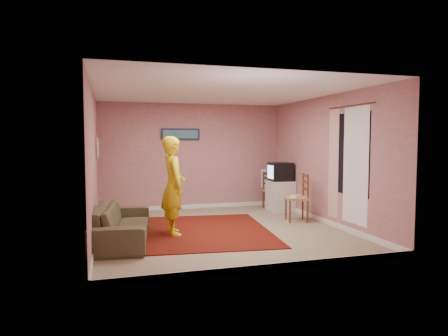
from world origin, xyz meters
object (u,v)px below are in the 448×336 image
object	(u,v)px
tv_cabinet	(280,196)
chair_a	(273,186)
crt_tv	(280,172)
sofa	(122,223)
person	(173,186)
chair_b	(297,192)

from	to	relation	value
tv_cabinet	chair_a	xyz separation A→B (m)	(-0.03, 0.41, 0.19)
crt_tv	sofa	world-z (taller)	crt_tv
tv_cabinet	crt_tv	size ratio (longest dim) A/B	1.36
crt_tv	person	distance (m)	3.28
tv_cabinet	person	xyz separation A→B (m)	(-2.84, -1.65, 0.52)
person	sofa	bearing A→B (deg)	103.65
crt_tv	person	bearing A→B (deg)	-146.72
tv_cabinet	chair_a	size ratio (longest dim) A/B	1.47
chair_a	chair_b	world-z (taller)	chair_b
tv_cabinet	crt_tv	xyz separation A→B (m)	(-0.01, 0.00, 0.58)
crt_tv	chair_b	bearing A→B (deg)	-94.80
sofa	person	bearing A→B (deg)	-66.46
crt_tv	sofa	size ratio (longest dim) A/B	0.25
chair_a	sofa	bearing A→B (deg)	-152.96
sofa	person	distance (m)	1.11
tv_cabinet	sofa	distance (m)	4.21
chair_a	sofa	size ratio (longest dim) A/B	0.23
crt_tv	sofa	bearing A→B (deg)	-149.78
chair_b	sofa	world-z (taller)	chair_b
crt_tv	chair_a	bearing A→B (deg)	96.80
chair_b	person	world-z (taller)	person
tv_cabinet	chair_b	xyz separation A→B (m)	(-0.17, -1.20, 0.25)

